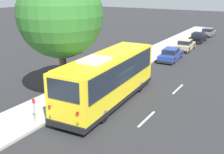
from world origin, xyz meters
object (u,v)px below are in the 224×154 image
object	(u,v)px
sign_post_far	(53,103)
fire_hydrant	(126,68)
parked_sedan_black	(198,37)
parked_sedan_gray	(208,32)
parked_sedan_blue	(171,55)
street_tree	(61,9)
sign_post_near	(34,111)
parked_sedan_tan	(185,45)
shuttle_bus	(108,76)

from	to	relation	value
sign_post_far	fire_hydrant	bearing A→B (deg)	0.44
parked_sedan_black	parked_sedan_gray	xyz separation A→B (m)	(5.78, -0.09, -0.03)
parked_sedan_blue	street_tree	size ratio (longest dim) A/B	0.50
sign_post_near	parked_sedan_blue	bearing A→B (deg)	-5.25
parked_sedan_black	fire_hydrant	world-z (taller)	parked_sedan_black
parked_sedan_gray	sign_post_near	world-z (taller)	sign_post_near
parked_sedan_blue	street_tree	xyz separation A→B (m)	(-14.49, 2.57, 5.64)
parked_sedan_blue	parked_sedan_gray	xyz separation A→B (m)	(17.88, 0.06, -0.02)
parked_sedan_tan	street_tree	size ratio (longest dim) A/B	0.46
parked_sedan_blue	parked_sedan_black	world-z (taller)	parked_sedan_black
parked_sedan_blue	sign_post_near	world-z (taller)	sign_post_near
parked_sedan_black	sign_post_far	size ratio (longest dim) A/B	3.37
parked_sedan_tan	sign_post_near	size ratio (longest dim) A/B	2.88
sign_post_far	parked_sedan_tan	bearing A→B (deg)	-3.98
parked_sedan_blue	parked_sedan_tan	world-z (taller)	parked_sedan_tan
parked_sedan_black	parked_sedan_tan	bearing A→B (deg)	179.88
shuttle_bus	parked_sedan_gray	distance (m)	31.23
shuttle_bus	parked_sedan_tan	xyz separation A→B (m)	(18.98, 0.31, -1.27)
sign_post_near	fire_hydrant	bearing A→B (deg)	0.38
parked_sedan_black	sign_post_far	bearing A→B (deg)	176.55
parked_sedan_tan	sign_post_far	distance (m)	22.52
parked_sedan_black	sign_post_far	world-z (taller)	sign_post_far
fire_hydrant	street_tree	bearing A→B (deg)	173.89
parked_sedan_blue	parked_sedan_tan	bearing A→B (deg)	-1.77
fire_hydrant	sign_post_near	bearing A→B (deg)	-179.62
sign_post_far	parked_sedan_blue	bearing A→B (deg)	-5.71
street_tree	sign_post_near	bearing A→B (deg)	-167.03
parked_sedan_tan	sign_post_far	bearing A→B (deg)	173.62
street_tree	sign_post_near	xyz separation A→B (m)	(-3.83, -0.88, -5.33)
parked_sedan_blue	sign_post_far	xyz separation A→B (m)	(-16.81, 1.68, 0.19)
shuttle_bus	parked_sedan_gray	world-z (taller)	shuttle_bus
shuttle_bus	street_tree	world-z (taller)	street_tree
parked_sedan_gray	parked_sedan_black	bearing A→B (deg)	179.70
parked_sedan_gray	sign_post_far	bearing A→B (deg)	177.93
parked_sedan_tan	sign_post_far	size ratio (longest dim) A/B	3.28
parked_sedan_blue	parked_sedan_black	distance (m)	12.11
street_tree	sign_post_near	world-z (taller)	street_tree
sign_post_near	fire_hydrant	xyz separation A→B (m)	(11.38, 0.08, -0.36)
shuttle_bus	parked_sedan_black	size ratio (longest dim) A/B	2.35
street_tree	sign_post_far	world-z (taller)	street_tree
street_tree	sign_post_far	size ratio (longest dim) A/B	7.19
parked_sedan_tan	fire_hydrant	xyz separation A→B (m)	(-12.60, 1.64, -0.06)
sign_post_near	street_tree	bearing A→B (deg)	12.97
parked_sedan_black	fire_hydrant	bearing A→B (deg)	174.76
parked_sedan_blue	parked_sedan_black	size ratio (longest dim) A/B	1.07
shuttle_bus	street_tree	xyz separation A→B (m)	(-1.17, 2.76, 4.36)
street_tree	fire_hydrant	bearing A→B (deg)	-6.11
parked_sedan_black	sign_post_near	world-z (taller)	sign_post_near
parked_sedan_gray	street_tree	bearing A→B (deg)	176.18
parked_sedan_gray	sign_post_near	distance (m)	36.24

